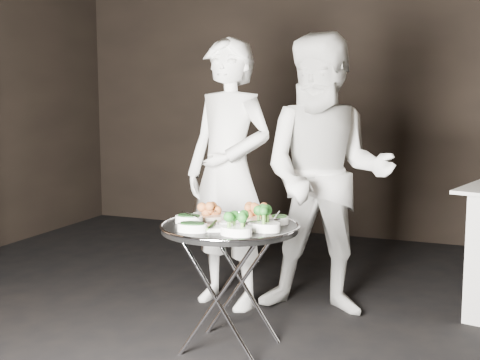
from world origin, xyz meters
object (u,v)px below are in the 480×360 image
at_px(waiter_right, 326,176).
at_px(tray_stand, 230,282).
at_px(waiter_left, 229,174).
at_px(serving_tray, 230,227).

bearing_deg(waiter_right, tray_stand, -119.35).
height_order(tray_stand, waiter_right, waiter_right).
distance_m(tray_stand, waiter_right, 1.02).
relative_size(tray_stand, waiter_left, 0.39).
bearing_deg(serving_tray, waiter_right, 68.19).
xyz_separation_m(waiter_left, waiter_right, (0.64, 0.08, 0.01)).
distance_m(serving_tray, waiter_left, 0.82).
bearing_deg(serving_tray, waiter_left, 113.56).
xyz_separation_m(tray_stand, waiter_right, (0.33, 0.81, 0.52)).
bearing_deg(waiter_right, serving_tray, -119.35).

